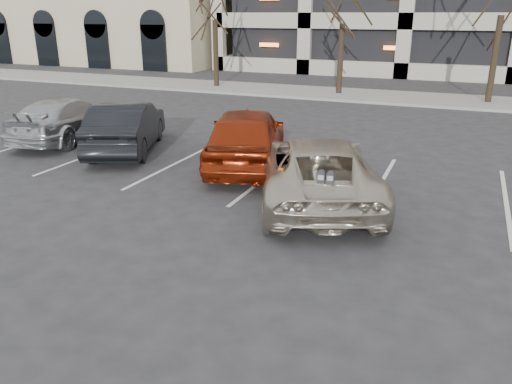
{
  "coord_description": "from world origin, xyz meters",
  "views": [
    {
      "loc": [
        3.08,
        -9.36,
        3.98
      ],
      "look_at": [
        -0.03,
        -1.97,
        1.09
      ],
      "focal_mm": 35.0,
      "sensor_mm": 36.0,
      "label": 1
    }
  ],
  "objects_px": {
    "car_red": "(246,137)",
    "car_dark": "(126,127)",
    "suv_silver": "(317,169)",
    "car_silver": "(67,119)",
    "parking_meter": "(325,187)"
  },
  "relations": [
    {
      "from": "car_red",
      "to": "car_silver",
      "type": "xyz_separation_m",
      "value": [
        -6.69,
        0.5,
        -0.13
      ]
    },
    {
      "from": "car_dark",
      "to": "car_silver",
      "type": "distance_m",
      "value": 2.75
    },
    {
      "from": "car_silver",
      "to": "suv_silver",
      "type": "bearing_deg",
      "value": 155.98
    },
    {
      "from": "suv_silver",
      "to": "car_dark",
      "type": "distance_m",
      "value": 6.77
    },
    {
      "from": "suv_silver",
      "to": "car_dark",
      "type": "height_order",
      "value": "car_dark"
    },
    {
      "from": "car_red",
      "to": "car_dark",
      "type": "distance_m",
      "value": 3.98
    },
    {
      "from": "parking_meter",
      "to": "suv_silver",
      "type": "bearing_deg",
      "value": 104.81
    },
    {
      "from": "car_dark",
      "to": "car_red",
      "type": "bearing_deg",
      "value": 155.35
    },
    {
      "from": "parking_meter",
      "to": "car_silver",
      "type": "distance_m",
      "value": 10.68
    },
    {
      "from": "suv_silver",
      "to": "car_red",
      "type": "bearing_deg",
      "value": -58.36
    },
    {
      "from": "suv_silver",
      "to": "car_red",
      "type": "relative_size",
      "value": 1.18
    },
    {
      "from": "parking_meter",
      "to": "car_dark",
      "type": "bearing_deg",
      "value": 146.95
    },
    {
      "from": "suv_silver",
      "to": "car_dark",
      "type": "xyz_separation_m",
      "value": [
        -6.5,
        1.91,
        0.02
      ]
    },
    {
      "from": "car_dark",
      "to": "car_silver",
      "type": "height_order",
      "value": "car_dark"
    },
    {
      "from": "car_silver",
      "to": "car_red",
      "type": "bearing_deg",
      "value": 166.04
    }
  ]
}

